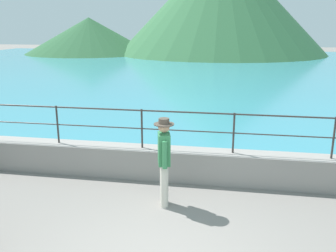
# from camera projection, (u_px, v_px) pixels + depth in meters

# --- Properties ---
(promenade_wall) EXTENTS (20.00, 0.56, 0.70)m
(promenade_wall) POSITION_uv_depth(u_px,v_px,m) (186.00, 165.00, 8.31)
(promenade_wall) COLOR gray
(promenade_wall) RESTS_ON ground
(railing) EXTENTS (18.44, 0.04, 0.90)m
(railing) POSITION_uv_depth(u_px,v_px,m) (187.00, 123.00, 8.05)
(railing) COLOR #383330
(railing) RESTS_ON promenade_wall
(lake_water) EXTENTS (64.00, 44.32, 0.06)m
(lake_water) POSITION_uv_depth(u_px,v_px,m) (222.00, 68.00, 29.89)
(lake_water) COLOR teal
(lake_water) RESTS_ON ground
(hill_main) EXTENTS (25.52, 25.52, 12.89)m
(hill_main) POSITION_uv_depth(u_px,v_px,m) (221.00, 0.00, 44.41)
(hill_main) COLOR #33663D
(hill_main) RESTS_ON ground
(hill_secondary) EXTENTS (15.96, 15.96, 4.42)m
(hill_secondary) POSITION_uv_depth(u_px,v_px,m) (89.00, 36.00, 45.87)
(hill_secondary) COLOR #285633
(hill_secondary) RESTS_ON ground
(person_walking) EXTENTS (0.38, 0.55, 1.75)m
(person_walking) POSITION_uv_depth(u_px,v_px,m) (164.00, 158.00, 6.93)
(person_walking) COLOR beige
(person_walking) RESTS_ON ground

